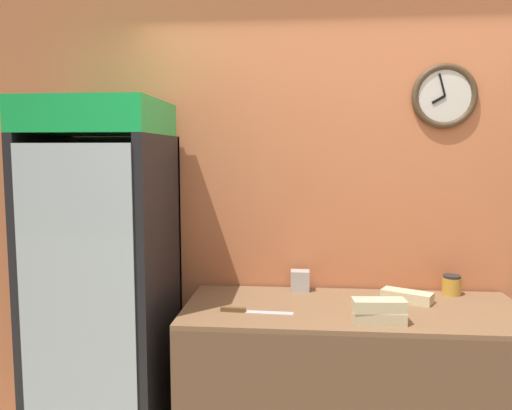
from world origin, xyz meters
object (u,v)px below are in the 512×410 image
Objects in this scene: beverage_cooler at (108,266)px; sandwich_flat_left at (407,296)px; sandwich_stack_middle at (379,305)px; chefs_knife at (246,311)px; napkin_dispenser at (300,281)px; condiment_jar at (452,285)px; sandwich_stack_bottom at (379,317)px.

beverage_cooler is 6.97× the size of sandwich_flat_left.
beverage_cooler is 7.73× the size of sandwich_stack_middle.
chefs_knife is (-0.65, 0.11, -0.08)m from sandwich_stack_middle.
napkin_dispenser reaches higher than sandwich_flat_left.
sandwich_flat_left is 0.61m from napkin_dispenser.
condiment_jar is 0.94× the size of napkin_dispenser.
beverage_cooler is 1.11m from napkin_dispenser.
sandwich_flat_left is 0.32m from condiment_jar.
sandwich_stack_middle is (0.00, 0.00, 0.06)m from sandwich_stack_bottom.
sandwich_stack_bottom is 0.73m from condiment_jar.
condiment_jar is (0.49, 0.53, -0.03)m from sandwich_stack_middle.
beverage_cooler is 1.67m from sandwich_flat_left.
napkin_dispenser is at bearing 164.29° from sandwich_flat_left.
napkin_dispenser is (1.08, 0.25, -0.12)m from beverage_cooler.
beverage_cooler reaches higher than chefs_knife.
sandwich_stack_bottom is at bearing -9.42° from chefs_knife.
beverage_cooler reaches higher than sandwich_flat_left.
sandwich_stack_middle is 0.66m from napkin_dispenser.
chefs_knife is at bearing -13.06° from beverage_cooler.
sandwich_stack_middle is at bearing -11.44° from beverage_cooler.
sandwich_stack_middle is at bearing 0.00° from sandwich_stack_bottom.
sandwich_stack_middle reaches higher than sandwich_flat_left.
beverage_cooler reaches higher than napkin_dispenser.
beverage_cooler is at bearing 166.94° from chefs_knife.
chefs_knife is (0.80, -0.19, -0.18)m from beverage_cooler.
beverage_cooler is 7.82× the size of sandwich_stack_bottom.
beverage_cooler is 1.97m from condiment_jar.
chefs_knife is 1.22m from condiment_jar.
sandwich_stack_bottom reaches higher than sandwich_flat_left.
chefs_knife is 0.51m from napkin_dispenser.
beverage_cooler is at bearing -167.09° from napkin_dispenser.
beverage_cooler is 5.29× the size of chefs_knife.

